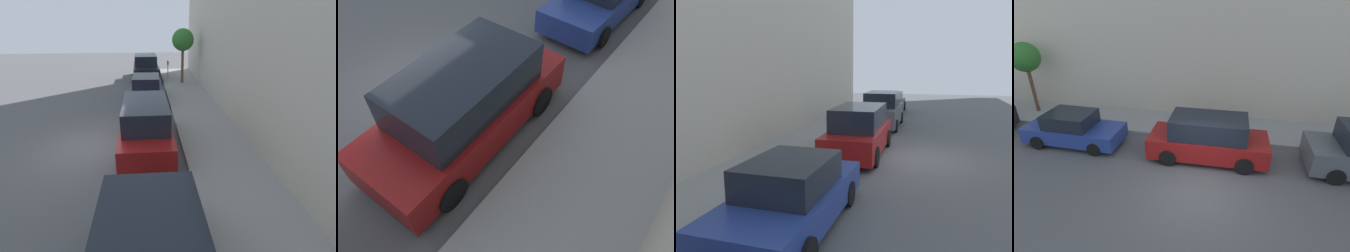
{
  "view_description": "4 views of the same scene",
  "coord_description": "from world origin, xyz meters",
  "views": [
    {
      "loc": [
        2.18,
        -9.52,
        4.83
      ],
      "look_at": [
        2.94,
        -0.4,
        1.0
      ],
      "focal_mm": 28.0,
      "sensor_mm": 36.0,
      "label": 1
    },
    {
      "loc": [
        5.63,
        -3.4,
        5.79
      ],
      "look_at": [
        3.17,
        -0.13,
        1.0
      ],
      "focal_mm": 35.0,
      "sensor_mm": 36.0,
      "label": 2
    },
    {
      "loc": [
        -0.61,
        12.11,
        3.39
      ],
      "look_at": [
        2.86,
        -0.6,
        1.0
      ],
      "focal_mm": 35.0,
      "sensor_mm": 36.0,
      "label": 3
    },
    {
      "loc": [
        -7.45,
        -0.9,
        6.29
      ],
      "look_at": [
        2.89,
        1.16,
        1.0
      ],
      "focal_mm": 28.0,
      "sensor_mm": 36.0,
      "label": 4
    }
  ],
  "objects": [
    {
      "name": "sidewalk",
      "position": [
        4.87,
        0.0,
        0.07
      ],
      "size": [
        2.73,
        32.0,
        0.15
      ],
      "color": "gray",
      "rests_on": "ground_plane"
    },
    {
      "name": "ground_plane",
      "position": [
        0.0,
        0.0,
        0.0
      ],
      "size": [
        60.0,
        60.0,
        0.0
      ],
      "primitive_type": "plane",
      "color": "#515154"
    },
    {
      "name": "street_tree",
      "position": [
        4.91,
        10.24,
        3.24
      ],
      "size": [
        1.59,
        1.59,
        3.93
      ],
      "color": "brown",
      "rests_on": "sidewalk"
    },
    {
      "name": "parked_minivan_third",
      "position": [
        2.11,
        -0.11,
        0.92
      ],
      "size": [
        2.02,
        4.91,
        1.9
      ],
      "color": "maroon",
      "rests_on": "ground_plane"
    },
    {
      "name": "parked_sedan_fourth",
      "position": [
        2.15,
        6.14,
        0.73
      ],
      "size": [
        1.92,
        4.54,
        1.54
      ],
      "color": "navy",
      "rests_on": "ground_plane"
    }
  ]
}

